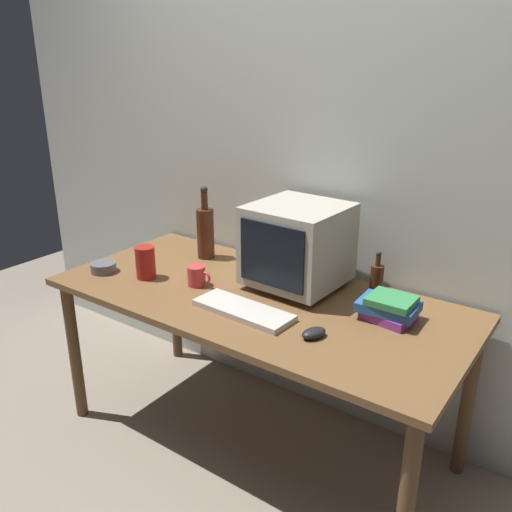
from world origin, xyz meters
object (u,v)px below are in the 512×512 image
Objects in this scene: keyboard at (243,310)px; computer_mouse at (314,333)px; bottle_short at (377,279)px; metal_canister at (146,262)px; book_stack at (389,308)px; bottle_tall at (205,231)px; crt_monitor at (298,245)px; mug at (197,276)px; cd_spindle at (103,267)px.

computer_mouse reaches higher than keyboard.
bottle_short is 1.03m from metal_canister.
bottle_short reaches higher than keyboard.
book_stack is at bearing 32.39° from keyboard.
metal_canister is (-0.05, -0.36, -0.06)m from bottle_tall.
mug is (-0.36, -0.25, -0.15)m from crt_monitor.
mug reaches higher than keyboard.
computer_mouse is 1.12m from cd_spindle.
keyboard is 3.50× the size of cd_spindle.
bottle_tall reaches higher than metal_canister.
bottle_short is at bearing 23.60° from cd_spindle.
book_stack reaches higher than keyboard.
keyboard is 1.14× the size of bottle_tall.
book_stack is 1.92× the size of mug.
bottle_short is (0.32, 0.12, -0.12)m from crt_monitor.
bottle_tall is 0.37m from mug.
crt_monitor is 0.57m from bottle_tall.
computer_mouse is at bearing -9.52° from mug.
keyboard is at bearing -127.32° from bottle_short.
bottle_tall is at bearing 175.25° from crt_monitor.
bottle_short is at bearing 107.98° from computer_mouse.
book_stack is (0.16, 0.29, 0.03)m from computer_mouse.
bottle_tall is at bearing 145.95° from keyboard.
computer_mouse is 0.33m from book_stack.
bottle_tall reaches higher than computer_mouse.
crt_monitor is 2.02× the size of bottle_short.
crt_monitor reaches higher than bottle_short.
mug is at bearing -145.69° from crt_monitor.
cd_spindle is at bearing -162.92° from metal_canister.
cd_spindle is (-0.80, -0.04, 0.01)m from keyboard.
computer_mouse is 0.91m from metal_canister.
cd_spindle is (-0.47, -0.14, -0.02)m from mug.
mug is at bearing -167.93° from computer_mouse.
crt_monitor is at bearing 87.16° from keyboard.
cd_spindle is 0.23m from metal_canister.
crt_monitor reaches higher than book_stack.
keyboard is at bearing -160.14° from computer_mouse.
cd_spindle is (-1.12, -0.03, 0.00)m from computer_mouse.
crt_monitor is 0.46m from mug.
book_stack is at bearing 12.36° from mug.
metal_canister is at bearing -164.41° from mug.
mug is (-0.69, -0.37, -0.03)m from bottle_short.
bottle_tall is 3.06× the size of cd_spindle.
crt_monitor is 0.93m from cd_spindle.
crt_monitor is 0.48m from book_stack.
crt_monitor reaches higher than bottle_tall.
cd_spindle is (-1.15, -0.50, -0.05)m from bottle_short.
bottle_short is 1.65× the size of cd_spindle.
bottle_short reaches higher than metal_canister.
bottle_tall reaches higher than keyboard.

